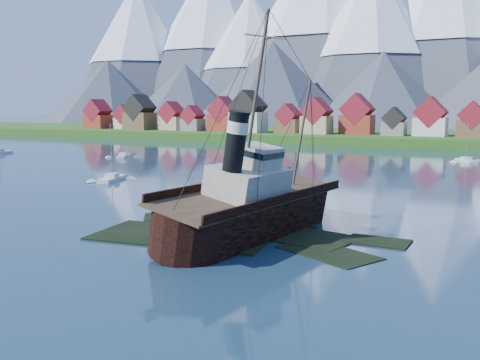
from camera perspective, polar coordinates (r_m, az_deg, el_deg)
The scene contains 9 objects.
ground at distance 54.76m, azimuth -2.34°, elevation -5.98°, with size 1400.00×1400.00×0.00m, color #193248.
shoal at distance 55.84m, azimuth 0.36°, elevation -6.07°, with size 31.71×21.24×1.14m.
shore_bank at distance 218.05m, azimuth 20.68°, elevation 3.82°, with size 600.00×80.00×3.20m, color #204D16.
seawall at distance 180.48m, azimuth 19.16°, elevation 3.17°, with size 600.00×2.50×2.00m, color #3F3D38.
town at distance 207.07m, azimuth 10.99°, elevation 6.48°, with size 250.96×16.69×17.30m.
tugboat_wreck at distance 55.82m, azimuth 1.65°, elevation -2.64°, with size 6.83×29.41×23.31m.
sailboat_a at distance 98.50m, azimuth -13.49°, elevation 0.08°, with size 4.91×8.94×10.64m.
sailboat_c at distance 143.65m, azimuth -12.37°, elevation 2.46°, with size 5.84×8.27×10.70m.
sailboat_e at distance 139.82m, azimuth 22.97°, elevation 1.88°, with size 5.97×8.70×10.08m.
Camera 1 is at (26.68, -46.02, 12.97)m, focal length 40.00 mm.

